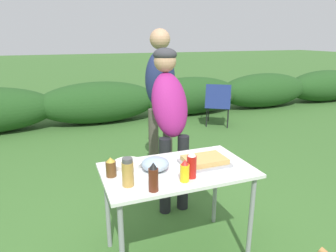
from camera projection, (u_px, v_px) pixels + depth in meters
ground_plane at (176, 252)px, 2.42m from camera, size 60.00×60.00×0.00m
shrub_hedge at (99, 102)px, 5.98m from camera, size 14.40×0.90×0.83m
folding_table at (177, 178)px, 2.23m from camera, size 1.10×0.64×0.74m
food_tray at (205, 161)px, 2.28m from camera, size 0.35×0.25×0.06m
plate_stack at (128, 164)px, 2.25m from camera, size 0.22×0.22×0.04m
mixing_bowl at (155, 164)px, 2.17m from camera, size 0.20×0.20×0.09m
paper_cup_stack at (128, 169)px, 2.05m from camera, size 0.08×0.08×0.13m
ketchup_bottle at (192, 164)px, 2.05m from camera, size 0.07×0.07×0.20m
bbq_sauce_bottle at (153, 177)px, 1.87m from camera, size 0.06×0.06×0.19m
spice_jar at (128, 172)px, 1.93m from camera, size 0.08×0.08×0.19m
mustard_bottle at (185, 171)px, 2.00m from camera, size 0.06×0.06×0.15m
beer_bottle at (111, 167)px, 2.07m from camera, size 0.07×0.07×0.14m
standing_person_in_navy_coat at (170, 111)px, 2.84m from camera, size 0.35×0.47×1.58m
standing_person_with_beanie at (160, 90)px, 3.55m from camera, size 0.43×0.35×1.77m
camp_chair_green_behind_table at (218, 103)px, 5.72m from camera, size 0.71×0.75×0.83m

